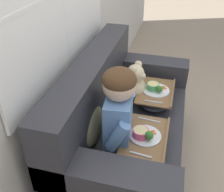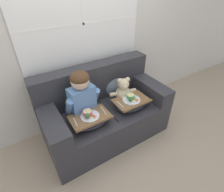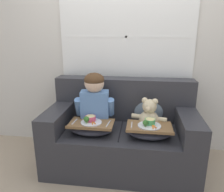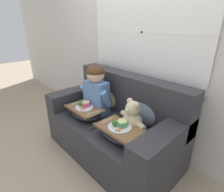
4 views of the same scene
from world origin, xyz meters
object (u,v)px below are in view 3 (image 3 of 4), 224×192
(throw_pillow_behind_child, at_px, (99,105))
(throw_pillow_behind_teddy, at_px, (149,107))
(lap_tray_teddy, at_px, (149,131))
(couch, at_px, (122,135))
(child_figure, at_px, (95,98))
(lap_tray_child, at_px, (91,127))
(teddy_bear, at_px, (149,116))

(throw_pillow_behind_child, xyz_separation_m, throw_pillow_behind_teddy, (0.60, 0.00, 0.00))
(throw_pillow_behind_child, relative_size, throw_pillow_behind_teddy, 0.99)
(lap_tray_teddy, bearing_deg, couch, 143.23)
(child_figure, distance_m, lap_tray_child, 0.33)
(teddy_bear, distance_m, lap_tray_child, 0.63)
(child_figure, xyz_separation_m, lap_tray_child, (-0.00, -0.19, -0.27))
(teddy_bear, xyz_separation_m, lap_tray_child, (-0.60, -0.19, -0.08))
(throw_pillow_behind_child, bearing_deg, throw_pillow_behind_teddy, 0.00)
(couch, height_order, lap_tray_teddy, couch)
(child_figure, relative_size, lap_tray_teddy, 1.35)
(child_figure, xyz_separation_m, lap_tray_teddy, (0.60, -0.19, -0.27))
(throw_pillow_behind_teddy, height_order, lap_tray_teddy, throw_pillow_behind_teddy)
(lap_tray_teddy, bearing_deg, child_figure, 162.52)
(throw_pillow_behind_teddy, relative_size, teddy_bear, 1.03)
(lap_tray_teddy, bearing_deg, teddy_bear, 90.28)
(throw_pillow_behind_teddy, relative_size, lap_tray_child, 0.85)
(couch, xyz_separation_m, teddy_bear, (0.30, -0.04, 0.26))
(teddy_bear, bearing_deg, lap_tray_teddy, -89.72)
(lap_tray_child, bearing_deg, throw_pillow_behind_teddy, 33.46)
(couch, bearing_deg, lap_tray_child, -143.38)
(couch, distance_m, child_figure, 0.54)
(lap_tray_child, relative_size, lap_tray_teddy, 1.02)
(couch, distance_m, throw_pillow_behind_child, 0.45)
(child_figure, height_order, lap_tray_teddy, child_figure)
(couch, bearing_deg, lap_tray_teddy, -36.77)
(throw_pillow_behind_child, relative_size, child_figure, 0.64)
(lap_tray_child, bearing_deg, throw_pillow_behind_child, 89.83)
(throw_pillow_behind_teddy, distance_m, lap_tray_teddy, 0.41)
(couch, xyz_separation_m, throw_pillow_behind_teddy, (0.30, 0.17, 0.29))
(throw_pillow_behind_teddy, distance_m, child_figure, 0.65)
(couch, relative_size, throw_pillow_behind_child, 4.15)
(throw_pillow_behind_child, relative_size, lap_tray_teddy, 0.86)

